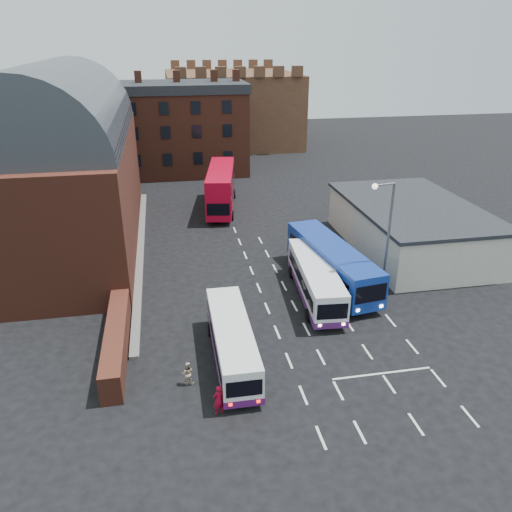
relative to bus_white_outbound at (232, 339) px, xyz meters
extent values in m
plane|color=black|center=(3.36, 0.15, -1.51)|extent=(180.00, 180.00, 0.00)
cube|color=#602B1E|center=(-12.14, 21.15, 3.49)|extent=(12.00, 28.00, 10.00)
cylinder|color=#1E2328|center=(-12.14, 21.15, 8.49)|extent=(12.00, 26.00, 12.00)
cube|color=#602B1E|center=(-6.84, 2.15, -0.61)|extent=(1.20, 10.00, 1.80)
cube|color=beige|center=(18.36, 14.15, 0.49)|extent=(10.00, 16.00, 4.00)
cube|color=#282B30|center=(18.36, 14.15, 2.59)|extent=(10.40, 16.40, 0.30)
cube|color=brown|center=(-2.64, 46.15, 3.99)|extent=(22.00, 10.00, 11.00)
cube|color=brown|center=(9.36, 66.15, 4.49)|extent=(22.00, 22.00, 12.00)
cube|color=white|center=(0.00, 0.00, -0.02)|extent=(2.21, 9.39, 2.13)
cube|color=black|center=(0.00, 0.00, 0.11)|extent=(2.26, 8.19, 0.77)
cylinder|color=black|center=(-1.04, 2.99, -1.08)|extent=(0.25, 0.85, 0.85)
cylinder|color=black|center=(-1.09, -3.31, -1.08)|extent=(0.25, 0.85, 0.85)
cylinder|color=black|center=(1.09, 2.98, -1.08)|extent=(0.25, 0.85, 0.85)
cylinder|color=black|center=(1.04, -3.33, -1.08)|extent=(0.25, 0.85, 0.85)
cube|color=white|center=(7.15, 6.66, 0.10)|extent=(3.09, 10.27, 2.30)
cube|color=black|center=(7.15, 6.66, 0.24)|extent=(3.05, 9.08, 0.83)
cylinder|color=black|center=(8.04, 3.36, -1.05)|extent=(0.33, 0.94, 0.92)
cylinder|color=black|center=(8.58, 10.15, -1.05)|extent=(0.33, 0.94, 0.92)
cylinder|color=black|center=(5.75, 3.54, -1.05)|extent=(0.33, 0.94, 0.92)
cylinder|color=black|center=(6.28, 10.33, -1.05)|extent=(0.33, 0.94, 0.92)
cube|color=navy|center=(9.09, 8.77, 0.36)|extent=(4.27, 11.99, 2.67)
cube|color=black|center=(9.09, 8.77, 0.52)|extent=(4.16, 10.81, 0.96)
cylinder|color=black|center=(10.93, 5.26, -0.98)|extent=(0.44, 1.10, 1.07)
cylinder|color=black|center=(9.83, 13.07, -0.98)|extent=(0.44, 1.10, 1.07)
cylinder|color=black|center=(8.29, 4.89, -0.98)|extent=(0.44, 1.10, 1.07)
cylinder|color=black|center=(7.19, 12.70, -0.98)|extent=(0.44, 1.10, 1.07)
cube|color=red|center=(2.86, 28.54, 1.06)|extent=(4.57, 11.82, 4.09)
cube|color=black|center=(2.86, 28.54, 0.48)|extent=(4.42, 10.65, 0.94)
cylinder|color=black|center=(3.52, 24.69, -0.98)|extent=(0.47, 1.08, 1.05)
cylinder|color=black|center=(4.85, 32.34, -0.98)|extent=(0.47, 1.08, 1.05)
cylinder|color=black|center=(0.93, 25.14, -0.98)|extent=(0.47, 1.08, 1.05)
cylinder|color=black|center=(2.27, 32.79, -0.98)|extent=(0.47, 1.08, 1.05)
cylinder|color=slate|center=(11.96, 5.51, 2.93)|extent=(0.18, 0.18, 8.88)
cylinder|color=slate|center=(11.20, 5.36, 7.37)|extent=(1.55, 0.41, 0.11)
sphere|color=#FFF2CC|center=(10.43, 5.21, 7.31)|extent=(0.40, 0.40, 0.40)
imported|color=maroon|center=(-1.33, -4.39, -0.64)|extent=(0.74, 0.62, 1.73)
imported|color=tan|center=(-2.76, -1.67, -0.80)|extent=(0.78, 0.66, 1.41)
camera|label=1|loc=(-3.20, -24.76, 16.50)|focal=35.00mm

